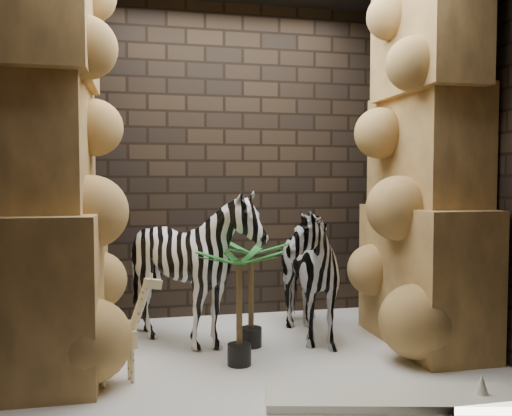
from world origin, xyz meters
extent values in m
plane|color=white|center=(0.00, 0.00, 0.00)|extent=(3.50, 3.50, 0.00)
plane|color=black|center=(0.00, 1.25, 1.50)|extent=(3.50, 0.00, 3.50)
plane|color=black|center=(0.00, -1.25, 1.50)|extent=(3.50, 0.00, 3.50)
plane|color=black|center=(1.75, 0.00, 1.50)|extent=(0.00, 3.00, 3.00)
imported|color=white|center=(0.47, 0.36, 0.65)|extent=(0.65, 1.13, 1.30)
imported|color=white|center=(-0.39, 0.31, 0.56)|extent=(1.05, 1.28, 1.12)
cube|color=white|center=(0.66, -1.00, 0.03)|extent=(1.54, 0.69, 0.05)
camera|label=1|loc=(-0.79, -3.89, 1.32)|focal=37.75mm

